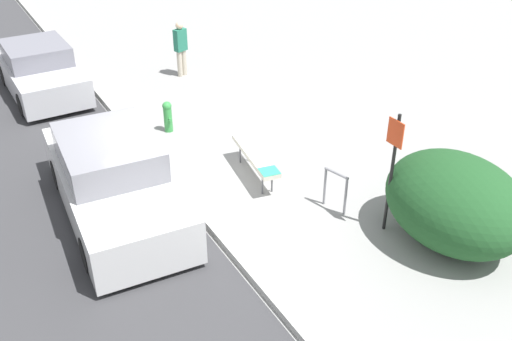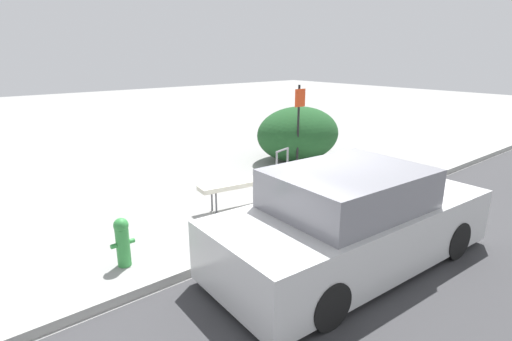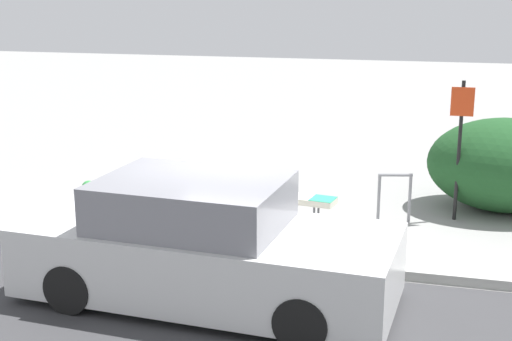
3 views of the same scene
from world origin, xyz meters
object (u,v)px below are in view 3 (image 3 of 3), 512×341
object	(u,v)px
fire_hydrant	(90,202)
parked_car_near	(204,247)
bike_rack	(395,193)
bench	(277,197)
sign_post	(460,138)

from	to	relation	value
fire_hydrant	parked_car_near	distance (m)	3.43
bike_rack	parked_car_near	world-z (taller)	parked_car_near
fire_hydrant	parked_car_near	xyz separation A→B (m)	(2.66, -2.14, 0.27)
bike_rack	parked_car_near	xyz separation A→B (m)	(-2.01, -3.62, 0.18)
bench	parked_car_near	bearing A→B (deg)	-85.33
sign_post	parked_car_near	xyz separation A→B (m)	(-2.97, -4.02, -0.71)
fire_hydrant	parked_car_near	world-z (taller)	parked_car_near
bike_rack	fire_hydrant	size ratio (longest dim) A/B	1.08
bike_rack	fire_hydrant	bearing A→B (deg)	-162.46
bike_rack	sign_post	distance (m)	1.37
bike_rack	sign_post	world-z (taller)	sign_post
sign_post	parked_car_near	bearing A→B (deg)	-126.42
sign_post	parked_car_near	world-z (taller)	sign_post
bench	parked_car_near	size ratio (longest dim) A/B	0.42
fire_hydrant	parked_car_near	size ratio (longest dim) A/B	0.17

